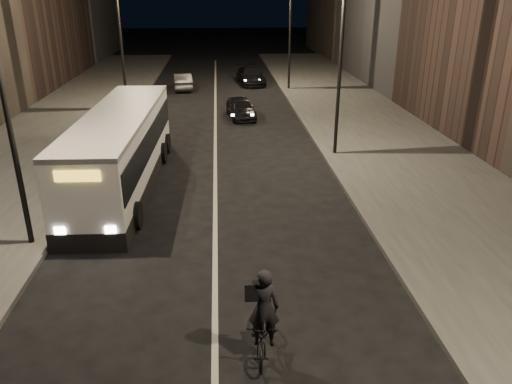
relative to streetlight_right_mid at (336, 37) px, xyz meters
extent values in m
plane|color=black|center=(-5.33, -12.00, -5.36)|extent=(180.00, 180.00, 0.00)
cube|color=#373734|center=(3.17, 2.00, -5.28)|extent=(7.00, 70.00, 0.16)
cube|color=#373734|center=(-13.83, 2.00, -5.28)|extent=(7.00, 70.00, 0.16)
cylinder|color=black|center=(0.27, 0.00, -1.20)|extent=(0.16, 0.16, 8.00)
cylinder|color=black|center=(0.27, 16.00, -1.20)|extent=(0.16, 0.16, 8.00)
cylinder|color=black|center=(-10.93, -8.00, -1.20)|extent=(0.16, 0.16, 8.00)
cylinder|color=black|center=(-10.93, 10.00, -1.20)|extent=(0.16, 0.16, 8.00)
cube|color=white|center=(-8.93, -3.07, -3.89)|extent=(2.65, 11.08, 2.94)
cube|color=black|center=(-8.93, -3.07, -3.48)|extent=(2.71, 10.72, 1.06)
cube|color=white|center=(-8.93, -3.07, -2.47)|extent=(2.67, 11.08, 0.17)
cube|color=gold|center=(-9.11, -8.58, -2.88)|extent=(1.29, 0.15, 0.32)
cylinder|color=black|center=(-10.20, -6.89, -4.90)|extent=(0.35, 0.93, 0.92)
cylinder|color=black|center=(-7.91, -6.96, -4.90)|extent=(0.35, 0.93, 0.92)
cylinder|color=black|center=(-9.97, 0.45, -4.90)|extent=(0.35, 0.93, 0.92)
cylinder|color=black|center=(-7.67, 0.38, -4.90)|extent=(0.35, 0.93, 0.92)
imported|color=black|center=(-4.29, -13.26, -4.87)|extent=(0.85, 1.94, 0.99)
imported|color=black|center=(-4.29, -13.46, -4.09)|extent=(0.70, 0.50, 1.81)
imported|color=black|center=(-3.78, 7.71, -4.75)|extent=(1.92, 3.77, 1.23)
imported|color=#2F2F31|center=(-7.82, 16.95, -4.74)|extent=(1.73, 3.91, 1.25)
imported|color=black|center=(-2.45, 18.92, -4.69)|extent=(2.42, 4.81, 1.34)
camera|label=1|loc=(-5.09, -22.00, 2.04)|focal=35.00mm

